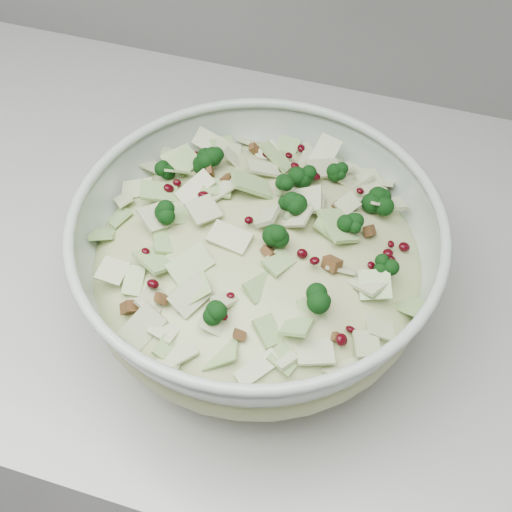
# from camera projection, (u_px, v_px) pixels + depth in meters

# --- Properties ---
(mixing_bowl) EXTENTS (0.33, 0.33, 0.13)m
(mixing_bowl) POSITION_uv_depth(u_px,v_px,m) (257.00, 266.00, 0.64)
(mixing_bowl) COLOR #AFC0B3
(mixing_bowl) RESTS_ON counter
(salad) EXTENTS (0.36, 0.36, 0.13)m
(salad) POSITION_uv_depth(u_px,v_px,m) (257.00, 251.00, 0.62)
(salad) COLOR #BAC184
(salad) RESTS_ON mixing_bowl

